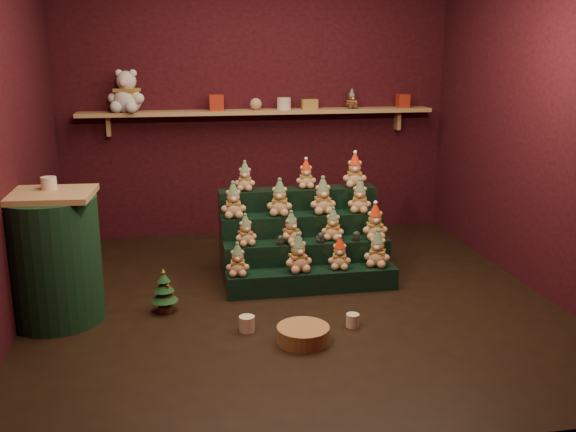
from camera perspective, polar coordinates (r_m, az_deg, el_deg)
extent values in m
plane|color=black|center=(5.11, 0.38, -7.48)|extent=(4.00, 4.00, 0.00)
cube|color=black|center=(6.77, -2.78, 10.22)|extent=(4.00, 0.10, 2.80)
cube|color=black|center=(2.79, 8.06, 3.63)|extent=(4.00, 0.10, 2.80)
cube|color=black|center=(5.51, 22.11, 8.14)|extent=(0.10, 4.00, 2.80)
cube|color=#A78A53|center=(6.60, -2.57, 9.24)|extent=(3.60, 0.26, 0.04)
cube|color=#A78A53|center=(6.66, -15.65, 7.73)|extent=(0.04, 0.12, 0.20)
cube|color=#A78A53|center=(7.04, 9.70, 8.40)|extent=(0.04, 0.12, 0.20)
cube|color=black|center=(5.26, 2.17, -5.76)|extent=(1.40, 0.22, 0.18)
cube|color=black|center=(5.43, 1.69, -4.07)|extent=(1.40, 0.22, 0.36)
cube|color=black|center=(5.61, 1.24, -2.49)|extent=(1.40, 0.22, 0.54)
cube|color=black|center=(5.79, 0.82, -1.00)|extent=(1.40, 0.22, 0.72)
cylinder|color=black|center=(5.27, -0.69, -2.45)|extent=(0.06, 0.06, 0.02)
sphere|color=silver|center=(5.26, -0.69, -2.03)|extent=(0.06, 0.06, 0.06)
cylinder|color=black|center=(5.34, 2.89, -2.26)|extent=(0.06, 0.06, 0.02)
sphere|color=silver|center=(5.32, 2.90, -1.82)|extent=(0.07, 0.07, 0.07)
cylinder|color=black|center=(5.41, 6.06, -2.09)|extent=(0.06, 0.06, 0.02)
sphere|color=silver|center=(5.40, 6.08, -1.67)|extent=(0.06, 0.06, 0.06)
cube|color=#A78A53|center=(4.78, -20.63, 1.77)|extent=(0.66, 0.56, 0.04)
cylinder|color=black|center=(4.90, -20.13, -3.69)|extent=(0.67, 0.67, 0.92)
cylinder|color=beige|center=(4.86, -20.49, 2.77)|extent=(0.11, 0.11, 0.09)
cylinder|color=#4E311B|center=(4.97, -10.87, -8.10)|extent=(0.10, 0.10, 0.05)
cone|color=#133514|center=(4.92, -10.93, -6.84)|extent=(0.20, 0.20, 0.10)
cone|color=#133514|center=(4.90, -10.97, -6.07)|extent=(0.15, 0.15, 0.09)
cone|color=#133514|center=(4.88, -11.01, -5.35)|extent=(0.10, 0.10, 0.07)
cone|color=yellow|center=(4.86, -11.04, -4.78)|extent=(0.03, 0.03, 0.03)
cylinder|color=beige|center=(4.57, -3.67, -9.54)|extent=(0.11, 0.11, 0.11)
cylinder|color=beige|center=(4.65, 5.76, -9.21)|extent=(0.09, 0.09, 0.09)
cylinder|color=#9E733F|center=(4.40, 1.35, -10.49)|extent=(0.45, 0.45, 0.11)
cube|color=#AB2C1A|center=(6.53, -6.39, 9.99)|extent=(0.14, 0.14, 0.16)
cylinder|color=beige|center=(6.62, -0.37, 9.96)|extent=(0.14, 0.14, 0.12)
cube|color=#AB2C1A|center=(6.94, 10.17, 10.04)|extent=(0.12, 0.12, 0.14)
sphere|color=tan|center=(6.57, -2.87, 9.91)|extent=(0.12, 0.12, 0.12)
cube|color=#C35E1B|center=(6.67, 1.93, 9.90)|extent=(0.16, 0.10, 0.10)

